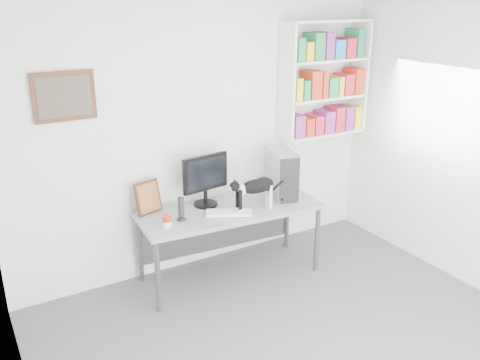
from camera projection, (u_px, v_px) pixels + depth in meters
The scene contains 11 objects.
room at pixel (334, 205), 3.47m from camera, with size 4.01×4.01×2.70m.
bookshelf at pixel (324, 79), 5.46m from camera, with size 1.03×0.28×1.24m, color white.
wall_art at pixel (64, 96), 4.25m from camera, with size 0.52×0.04×0.42m, color #4F2719.
desk at pixel (230, 242), 5.08m from camera, with size 1.78×0.69×0.74m, color gray.
monitor at pixel (205, 180), 4.94m from camera, with size 0.50×0.24×0.53m, color black.
keyboard at pixel (229, 213), 4.81m from camera, with size 0.43×0.17×0.03m, color white.
pc_tower at pixel (281, 173), 5.20m from camera, with size 0.21×0.48×0.48m, color #A5A6AA.
speaker at pixel (181, 208), 4.66m from camera, with size 0.10×0.10×0.23m, color black.
leaning_print at pixel (148, 197), 4.80m from camera, with size 0.26×0.10×0.32m, color #4F2719.
soup_can at pixel (167, 221), 4.53m from camera, with size 0.08×0.08×0.11m, color #B4260F.
cat at pixel (255, 194), 4.86m from camera, with size 0.53×0.14×0.33m, color black, non-canonical shape.
Camera 1 is at (-2.18, -2.43, 2.69)m, focal length 38.00 mm.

